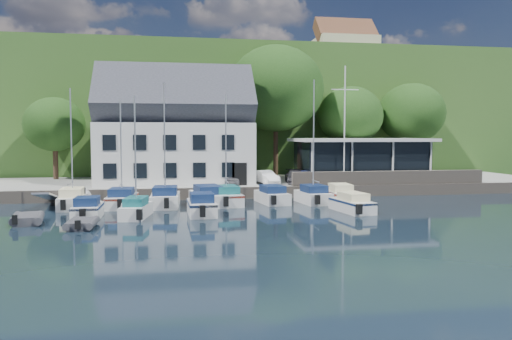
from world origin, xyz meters
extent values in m
plane|color=black|center=(0.00, 0.00, 0.00)|extent=(180.00, 180.00, 0.00)
cube|color=gray|center=(0.00, 17.50, 0.50)|extent=(60.00, 13.00, 1.00)
cube|color=#71675B|center=(0.00, 11.00, 0.50)|extent=(60.00, 0.30, 1.00)
cube|color=#305921|center=(0.00, 62.00, 8.00)|extent=(160.00, 75.00, 16.00)
cube|color=#4C5C2E|center=(8.00, 70.00, 16.15)|extent=(50.00, 30.00, 0.30)
cube|color=#71675B|center=(12.00, 11.40, 1.60)|extent=(18.00, 0.50, 1.20)
imported|color=#A3A2A7|center=(-2.01, 13.45, 1.55)|extent=(1.78, 3.41, 1.11)
imported|color=white|center=(1.02, 13.56, 1.61)|extent=(2.21, 3.92, 1.22)
imported|color=#302F34|center=(3.86, 13.80, 1.61)|extent=(2.30, 4.40, 1.22)
imported|color=#32419B|center=(4.57, 13.82, 1.62)|extent=(1.64, 3.69, 1.24)
camera|label=1|loc=(-7.22, -30.78, 5.41)|focal=35.00mm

